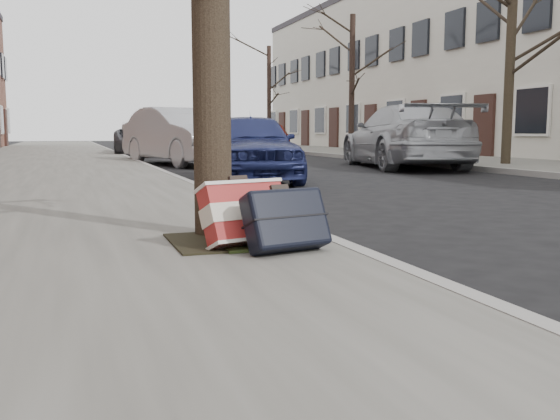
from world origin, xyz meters
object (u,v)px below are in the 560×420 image
object	(u,v)px
suitcase_navy	(286,219)
car_near_front	(249,146)
suitcase_red	(245,214)
car_near_mid	(182,136)

from	to	relation	value
suitcase_navy	car_near_front	xyz separation A→B (m)	(1.84, 7.24, 0.30)
suitcase_red	car_near_mid	size ratio (longest dim) A/B	0.13
car_near_front	suitcase_red	bearing A→B (deg)	-98.97
car_near_front	car_near_mid	size ratio (longest dim) A/B	0.79
suitcase_red	car_near_front	size ratio (longest dim) A/B	0.16
car_near_mid	suitcase_red	bearing A→B (deg)	-113.91
suitcase_red	car_near_front	world-z (taller)	car_near_front
car_near_mid	suitcase_navy	bearing A→B (deg)	-112.89
suitcase_red	car_near_front	xyz separation A→B (m)	(2.04, 6.96, 0.29)
suitcase_navy	car_near_front	distance (m)	7.47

